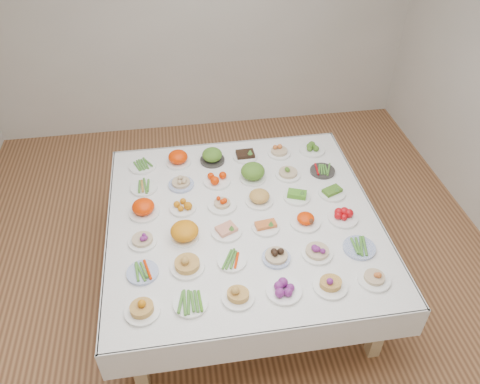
{
  "coord_description": "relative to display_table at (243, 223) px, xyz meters",
  "views": [
    {
      "loc": [
        -0.34,
        -2.76,
        3.27
      ],
      "look_at": [
        0.1,
        0.03,
        0.88
      ],
      "focal_mm": 35.0,
      "sensor_mm": 36.0,
      "label": 1
    }
  ],
  "objects": [
    {
      "name": "room_envelope",
      "position": [
        -0.1,
        0.12,
        1.15
      ],
      "size": [
        5.02,
        5.02,
        2.81
      ],
      "color": "#A26E43",
      "rests_on": "ground"
    },
    {
      "name": "display_table",
      "position": [
        0.0,
        0.0,
        0.0
      ],
      "size": [
        2.11,
        2.11,
        0.75
      ],
      "color": "white",
      "rests_on": "ground"
    },
    {
      "name": "dish_0",
      "position": [
        -0.78,
        -0.78,
        0.13
      ],
      "size": [
        0.23,
        0.23,
        0.13
      ],
      "color": "white",
      "rests_on": "display_table"
    },
    {
      "name": "dish_1",
      "position": [
        -0.47,
        -0.77,
        0.09
      ],
      "size": [
        0.22,
        0.22,
        0.06
      ],
      "color": "white",
      "rests_on": "display_table"
    },
    {
      "name": "dish_2",
      "position": [
        -0.16,
        -0.77,
        0.12
      ],
      "size": [
        0.21,
        0.21,
        0.12
      ],
      "color": "white",
      "rests_on": "display_table"
    },
    {
      "name": "dish_3",
      "position": [
        0.15,
        -0.76,
        0.12
      ],
      "size": [
        0.24,
        0.24,
        0.11
      ],
      "color": "white",
      "rests_on": "display_table"
    },
    {
      "name": "dish_4",
      "position": [
        0.47,
        -0.77,
        0.12
      ],
      "size": [
        0.23,
        0.23,
        0.12
      ],
      "color": "white",
      "rests_on": "display_table"
    },
    {
      "name": "dish_5",
      "position": [
        0.78,
        -0.76,
        0.11
      ],
      "size": [
        0.22,
        0.22,
        0.11
      ],
      "color": "white",
      "rests_on": "display_table"
    },
    {
      "name": "dish_6",
      "position": [
        -0.78,
        -0.46,
        0.09
      ],
      "size": [
        0.22,
        0.22,
        0.05
      ],
      "color": "#4C66B2",
      "rests_on": "display_table"
    },
    {
      "name": "dish_7",
      "position": [
        -0.47,
        -0.46,
        0.13
      ],
      "size": [
        0.24,
        0.24,
        0.14
      ],
      "color": "white",
      "rests_on": "display_table"
    },
    {
      "name": "dish_8",
      "position": [
        -0.15,
        -0.45,
        0.09
      ],
      "size": [
        0.2,
        0.2,
        0.05
      ],
      "color": "white",
      "rests_on": "display_table"
    },
    {
      "name": "dish_9",
      "position": [
        0.16,
        -0.47,
        0.12
      ],
      "size": [
        0.2,
        0.2,
        0.12
      ],
      "color": "#4C66B2",
      "rests_on": "display_table"
    },
    {
      "name": "dish_10",
      "position": [
        0.46,
        -0.47,
        0.13
      ],
      "size": [
        0.22,
        0.22,
        0.12
      ],
      "color": "white",
      "rests_on": "display_table"
    },
    {
      "name": "dish_11",
      "position": [
        0.78,
        -0.47,
        0.1
      ],
      "size": [
        0.23,
        0.23,
        0.06
      ],
      "color": "#4C66B2",
      "rests_on": "display_table"
    },
    {
      "name": "dish_12",
      "position": [
        -0.78,
        -0.16,
        0.12
      ],
      "size": [
        0.21,
        0.21,
        0.11
      ],
      "color": "white",
      "rests_on": "display_table"
    },
    {
      "name": "dish_13",
      "position": [
        -0.46,
        -0.16,
        0.14
      ],
      "size": [
        0.22,
        0.22,
        0.14
      ],
      "color": "white",
      "rests_on": "display_table"
    },
    {
      "name": "dish_14",
      "position": [
        -0.15,
        -0.15,
        0.11
      ],
      "size": [
        0.23,
        0.23,
        0.1
      ],
      "color": "white",
      "rests_on": "display_table"
    },
    {
      "name": "dish_15",
      "position": [
        0.15,
        -0.15,
        0.11
      ],
      "size": [
        0.21,
        0.21,
        0.09
      ],
      "color": "white",
      "rests_on": "display_table"
    },
    {
      "name": "dish_16",
      "position": [
        0.46,
        -0.15,
        0.12
      ],
      "size": [
        0.23,
        0.23,
        0.12
      ],
      "color": "white",
      "rests_on": "display_table"
    },
    {
      "name": "dish_17",
      "position": [
        0.76,
        -0.15,
        0.11
      ],
      "size": [
        0.23,
        0.23,
        0.1
      ],
      "color": "white",
      "rests_on": "display_table"
    },
    {
      "name": "dish_18",
      "position": [
        -0.77,
        0.16,
        0.14
      ],
      "size": [
        0.26,
        0.26,
        0.15
      ],
      "color": "white",
      "rests_on": "display_table"
    },
    {
      "name": "dish_19",
      "position": [
        -0.46,
        0.16,
        0.1
      ],
      "size": [
        0.21,
        0.21,
        0.08
      ],
      "color": "white",
      "rests_on": "display_table"
    },
    {
      "name": "dish_20",
      "position": [
        -0.15,
        0.15,
        0.12
      ],
      "size": [
        0.23,
        0.23,
        0.12
      ],
      "color": "white",
      "rests_on": "display_table"
    },
    {
      "name": "dish_21",
      "position": [
        0.16,
        0.15,
        0.13
      ],
      "size": [
        0.23,
        0.23,
        0.13
      ],
      "color": "white",
      "rests_on": "display_table"
    },
    {
      "name": "dish_22",
      "position": [
        0.47,
        0.15,
        0.11
      ],
      "size": [
        0.21,
        0.21,
        0.09
      ],
      "color": "white",
      "rests_on": "display_table"
    },
    {
      "name": "dish_23",
      "position": [
        0.77,
        0.16,
        0.1
      ],
      "size": [
        0.22,
        0.22,
        0.09
      ],
      "color": "white",
      "rests_on": "display_table"
    },
    {
      "name": "dish_24",
      "position": [
        -0.77,
        0.47,
        0.09
      ],
      "size": [
        0.22,
        0.22,
        0.06
      ],
      "color": "white",
      "rests_on": "display_table"
    },
    {
      "name": "dish_25",
      "position": [
        -0.46,
        0.46,
        0.12
      ],
      "size": [
        0.21,
        0.21,
        0.11
      ],
      "color": "#4C66B2",
      "rests_on": "display_table"
    },
    {
      "name": "dish_26",
      "position": [
        -0.15,
        0.46,
        0.12
      ],
      "size": [
        0.23,
        0.23,
        0.11
      ],
      "color": "white",
      "rests_on": "display_table"
    },
    {
      "name": "dish_27",
      "position": [
        0.16,
        0.46,
        0.14
      ],
      "size": [
        0.26,
        0.26,
        0.15
      ],
      "color": "white",
      "rests_on": "display_table"
    },
    {
      "name": "dish_28",
      "position": [
        0.47,
        0.45,
        0.12
      ],
      "size": [
        0.22,
        0.22,
        0.12
      ],
      "color": "white",
      "rests_on": "display_table"
    },
    {
      "name": "dish_29",
      "position": [
        0.78,
        0.46,
        0.09
      ],
      "size": [
        0.21,
        0.21,
        0.05
      ],
      "color": "#2E2B29",
      "rests_on": "display_table"
    },
    {
      "name": "dish_30",
      "position": [
        -0.78,
        0.77,
        0.09
      ],
      "size": [
        0.24,
        0.24,
        0.05
      ],
      "color": "white",
      "rests_on": "display_table"
    },
    {
      "name": "dish_31",
      "position": [
        -0.46,
        0.78,
        0.13
      ],
      "size": [
        0.22,
        0.22,
        0.13
      ],
      "color": "white",
      "rests_on": "display_table"
    },
    {
      "name": "dish_32",
      "position": [
        -0.16,
        0.76,
        0.13
      ],
      "size": [
        0.22,
        0.22,
        0.14
      ],
      "color": "#2E2B29",
      "rests_on": "display_table"
    },
    {
      "name": "dish_33",
      "position": [
        0.15,
        0.78,
        0.11
      ],
      "size": [
        0.22,
        0.22,
        0.11
      ],
      "color": "white",
      "rests_on": "display_table"
    },
    {
      "name": "dish_34",
      "position": [
        0.46,
        0.78,
        0.12
      ],
      "size": [
        0.21,
        0.21,
        0.11
      ],
      "color": "white",
      "rests_on": "display_table"
    },
    {
      "name": "dish_35",
      "position": [
        0.78,
        0.78,
        0.1
      ],
      "size": [
        0.23,
        0.23,
        0.09
      ],
      "color": "white",
      "rests_on": "display_table"
    }
  ]
}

